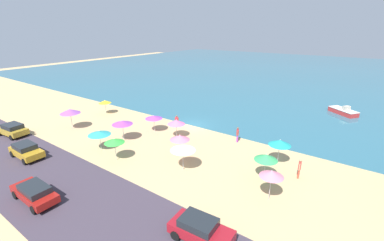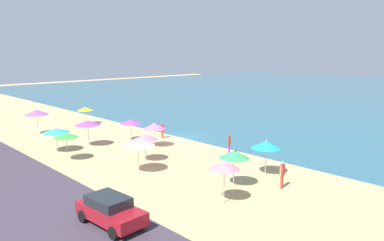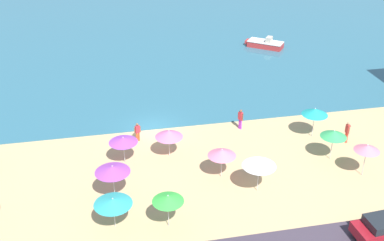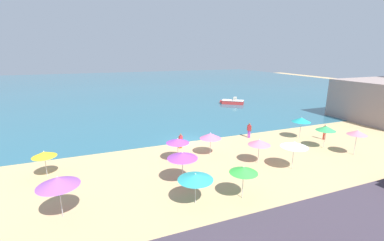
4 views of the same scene
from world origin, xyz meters
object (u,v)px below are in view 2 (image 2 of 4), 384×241
(beach_umbrella_10, at_px, (66,135))
(beach_umbrella_5, at_px, (131,122))
(beach_umbrella_8, at_px, (145,137))
(bather_0, at_px, (229,143))
(bather_2, at_px, (162,130))
(beach_umbrella_0, at_px, (234,155))
(beach_umbrella_11, at_px, (138,143))
(beach_umbrella_6, at_px, (85,109))
(beach_umbrella_9, at_px, (224,165))
(bather_1, at_px, (282,173))
(parked_car_0, at_px, (110,210))
(beach_umbrella_2, at_px, (56,130))
(beach_umbrella_3, at_px, (88,123))
(beach_umbrella_1, at_px, (154,126))
(beach_umbrella_7, at_px, (37,112))

(beach_umbrella_10, bearing_deg, beach_umbrella_5, 105.35)
(beach_umbrella_10, bearing_deg, beach_umbrella_8, 44.92)
(beach_umbrella_8, relative_size, bather_0, 1.28)
(beach_umbrella_10, relative_size, bather_2, 1.47)
(beach_umbrella_0, bearing_deg, bather_0, 132.76)
(beach_umbrella_11, bearing_deg, beach_umbrella_0, 22.17)
(beach_umbrella_0, height_order, beach_umbrella_5, beach_umbrella_0)
(beach_umbrella_6, bearing_deg, bather_0, 6.27)
(beach_umbrella_0, distance_m, beach_umbrella_9, 2.76)
(beach_umbrella_10, bearing_deg, bather_2, 94.48)
(bather_1, bearing_deg, bather_2, 167.95)
(bather_1, bearing_deg, beach_umbrella_9, -102.82)
(beach_umbrella_0, relative_size, beach_umbrella_6, 1.14)
(beach_umbrella_10, xyz_separation_m, parked_car_0, (12.42, -3.64, -1.26))
(beach_umbrella_6, distance_m, bather_2, 12.39)
(bather_1, bearing_deg, beach_umbrella_2, -160.85)
(bather_1, bearing_deg, beach_umbrella_10, -155.29)
(bather_1, bearing_deg, parked_car_0, -105.88)
(beach_umbrella_0, xyz_separation_m, beach_umbrella_11, (-6.65, -2.71, 0.05))
(bather_0, height_order, parked_car_0, bather_0)
(beach_umbrella_9, distance_m, beach_umbrella_10, 14.71)
(beach_umbrella_2, bearing_deg, beach_umbrella_3, 87.00)
(beach_umbrella_1, bearing_deg, beach_umbrella_10, -99.37)
(bather_1, bearing_deg, beach_umbrella_1, 176.87)
(bather_2, bearing_deg, beach_umbrella_3, -107.89)
(bather_2, bearing_deg, beach_umbrella_1, -51.76)
(beach_umbrella_8, height_order, bather_0, beach_umbrella_8)
(beach_umbrella_6, xyz_separation_m, beach_umbrella_11, (19.52, -6.23, 0.32))
(beach_umbrella_8, distance_m, bather_0, 7.27)
(beach_umbrella_1, bearing_deg, beach_umbrella_8, -46.90)
(bather_0, bearing_deg, beach_umbrella_5, -162.06)
(beach_umbrella_7, relative_size, bather_0, 1.53)
(beach_umbrella_0, distance_m, beach_umbrella_11, 7.18)
(beach_umbrella_11, relative_size, parked_car_0, 0.63)
(parked_car_0, bearing_deg, beach_umbrella_1, 133.92)
(beach_umbrella_1, xyz_separation_m, beach_umbrella_6, (-14.32, 0.71, -0.03))
(beach_umbrella_1, bearing_deg, beach_umbrella_7, -155.73)
(beach_umbrella_5, height_order, beach_umbrella_11, beach_umbrella_11)
(beach_umbrella_7, relative_size, bather_2, 1.71)
(beach_umbrella_3, relative_size, parked_car_0, 0.63)
(beach_umbrella_5, height_order, beach_umbrella_10, beach_umbrella_10)
(beach_umbrella_2, distance_m, beach_umbrella_9, 17.83)
(beach_umbrella_11, height_order, bather_1, beach_umbrella_11)
(beach_umbrella_11, bearing_deg, beach_umbrella_3, 172.77)
(beach_umbrella_8, distance_m, bather_1, 11.34)
(beach_umbrella_9, bearing_deg, parked_car_0, -107.99)
(beach_umbrella_8, xyz_separation_m, bather_0, (3.29, 6.41, -0.98))
(bather_1, xyz_separation_m, bather_2, (-16.31, 3.48, -0.12))
(beach_umbrella_6, height_order, parked_car_0, beach_umbrella_6)
(beach_umbrella_2, bearing_deg, beach_umbrella_6, 140.70)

